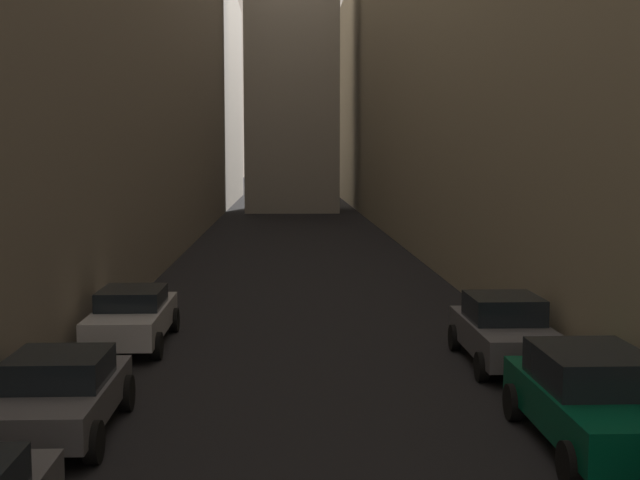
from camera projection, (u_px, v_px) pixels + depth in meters
ground_plane at (296, 244)px, 45.20m from camera, size 264.00×264.00×0.00m
building_block_left at (80, 46)px, 45.66m from camera, size 12.12×108.00×21.04m
building_block_right at (531, 53)px, 46.69m from camera, size 14.92×108.00×20.60m
parked_car_left_third at (60, 393)px, 14.41m from camera, size 1.94×4.01×1.42m
parked_car_left_far at (132, 316)px, 21.27m from camera, size 1.88×4.56×1.43m
parked_car_right_third at (593, 399)px, 13.80m from camera, size 2.01×4.50×1.59m
parked_car_right_far at (504, 330)px, 19.35m from camera, size 1.92×4.22×1.56m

